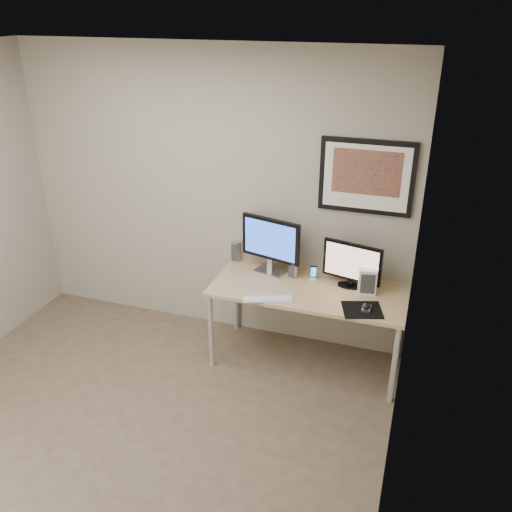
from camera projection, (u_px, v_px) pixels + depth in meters
The scene contains 13 objects.
floor at pixel (126, 442), 3.91m from camera, with size 3.60×3.60×0.00m, color #4E4231.
room at pixel (136, 207), 3.59m from camera, with size 3.60×3.60×3.60m.
desk at pixel (308, 295), 4.50m from camera, with size 1.60×0.70×0.73m.
framed_art at pixel (366, 177), 4.27m from camera, with size 0.75×0.04×0.60m.
monitor_large at pixel (271, 243), 4.62m from camera, with size 0.54×0.23×0.50m.
monitor_tv at pixel (352, 264), 4.40m from camera, with size 0.49×0.16×0.39m.
speaker_left at pixel (236, 251), 4.90m from camera, with size 0.08×0.08×0.19m, color #A7A7AB.
speaker_right at pixel (294, 268), 4.61m from camera, with size 0.07×0.07×0.17m, color #A7A7AB.
phone_dock at pixel (313, 272), 4.59m from camera, with size 0.06×0.06×0.12m, color black.
keyboard at pixel (268, 299), 4.29m from camera, with size 0.40×0.11×0.01m, color silver.
mousepad at pixel (362, 310), 4.16m from camera, with size 0.30×0.26×0.00m, color black.
mouse at pixel (367, 307), 4.15m from camera, with size 0.06×0.10×0.04m, color black.
fan_unit at pixel (367, 281), 4.36m from camera, with size 0.14×0.10×0.22m, color white.
Camera 1 is at (1.82, -2.51, 2.89)m, focal length 38.00 mm.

